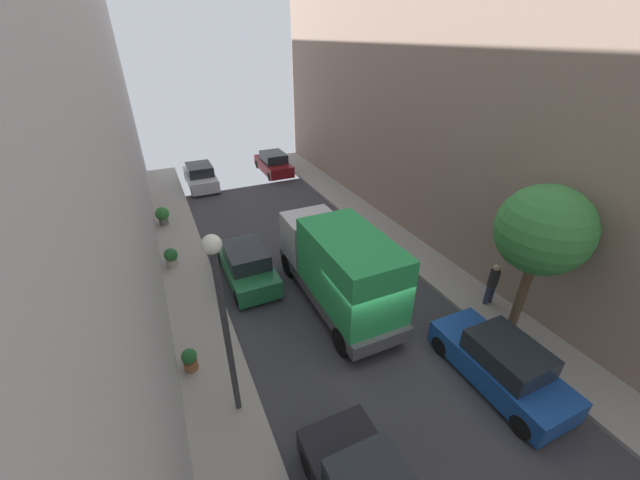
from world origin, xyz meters
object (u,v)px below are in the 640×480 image
at_px(parked_car_right_1, 501,364).
at_px(delivery_truck, 339,266).
at_px(parked_car_left_2, 247,265).
at_px(potted_plant_1, 190,359).
at_px(street_tree_1, 543,231).
at_px(parked_car_right_2, 274,164).
at_px(potted_plant_0, 171,257).
at_px(lamp_post, 222,306).
at_px(parked_car_left_3, 201,177).
at_px(potted_plant_2, 162,215).
at_px(pedestrian, 492,283).

bearing_deg(parked_car_right_1, delivery_truck, 117.51).
bearing_deg(parked_car_left_2, potted_plant_1, -125.00).
height_order(street_tree_1, potted_plant_1, street_tree_1).
height_order(parked_car_right_2, delivery_truck, delivery_truck).
bearing_deg(street_tree_1, potted_plant_1, 164.11).
height_order(potted_plant_0, lamp_post, lamp_post).
height_order(parked_car_right_2, lamp_post, lamp_post).
distance_m(parked_car_right_1, potted_plant_1, 9.29).
xyz_separation_m(parked_car_left_3, potted_plant_2, (-2.83, -5.30, -0.02)).
distance_m(delivery_truck, street_tree_1, 6.54).
distance_m(parked_car_left_3, potted_plant_2, 6.01).
distance_m(potted_plant_1, potted_plant_2, 10.84).
xyz_separation_m(pedestrian, potted_plant_2, (-10.72, 12.30, -0.38)).
bearing_deg(parked_car_left_3, potted_plant_2, -118.10).
relative_size(parked_car_left_3, potted_plant_2, 4.28).
bearing_deg(parked_car_left_3, parked_car_left_2, -90.00).
relative_size(potted_plant_1, lamp_post, 0.14).
bearing_deg(lamp_post, parked_car_left_2, 72.58).
height_order(parked_car_left_2, potted_plant_0, parked_car_left_2).
bearing_deg(potted_plant_2, street_tree_1, -53.38).
height_order(potted_plant_1, lamp_post, lamp_post).
bearing_deg(pedestrian, parked_car_left_2, 144.69).
height_order(potted_plant_2, lamp_post, lamp_post).
xyz_separation_m(parked_car_right_1, street_tree_1, (2.00, 1.26, 3.37)).
bearing_deg(potted_plant_0, lamp_post, -83.61).
xyz_separation_m(parked_car_left_2, parked_car_right_1, (5.40, -8.33, 0.00)).
xyz_separation_m(parked_car_left_2, lamp_post, (-1.90, -6.05, 3.01)).
bearing_deg(parked_car_right_2, potted_plant_1, -116.33).
relative_size(delivery_truck, street_tree_1, 1.24).
height_order(potted_plant_0, potted_plant_2, potted_plant_2).
distance_m(parked_car_right_2, lamp_post, 20.28).
bearing_deg(parked_car_left_2, delivery_truck, -49.31).
bearing_deg(parked_car_right_1, potted_plant_0, 127.97).
distance_m(parked_car_left_2, potted_plant_2, 7.28).
bearing_deg(potted_plant_2, lamp_post, -85.83).
xyz_separation_m(parked_car_right_1, lamp_post, (-7.30, 2.27, 3.01)).
bearing_deg(parked_car_left_3, street_tree_1, -68.78).
relative_size(parked_car_left_2, delivery_truck, 0.64).
bearing_deg(delivery_truck, potted_plant_1, -169.96).
distance_m(parked_car_right_1, delivery_truck, 5.94).
xyz_separation_m(parked_car_left_3, parked_car_right_2, (5.40, 0.61, 0.00)).
xyz_separation_m(parked_car_right_1, potted_plant_1, (-8.29, 4.20, -0.17)).
bearing_deg(potted_plant_1, parked_car_right_1, -26.84).
bearing_deg(parked_car_right_1, parked_car_left_3, 104.87).
relative_size(delivery_truck, lamp_post, 1.22).
relative_size(parked_car_right_1, lamp_post, 0.77).
relative_size(parked_car_right_2, lamp_post, 0.77).
distance_m(parked_car_left_2, parked_car_right_2, 13.73).
xyz_separation_m(parked_car_left_3, potted_plant_0, (-2.83, -9.79, -0.13)).
distance_m(parked_car_left_2, pedestrian, 9.68).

